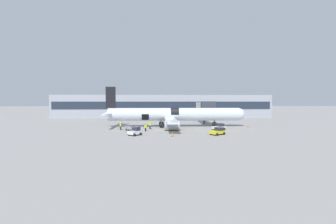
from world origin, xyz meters
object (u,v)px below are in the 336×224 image
Objects in this scene: baggage_tug_lead at (218,131)px; ground_crew_loader_a at (121,126)px; baggage_tug_rear at (135,132)px; ground_crew_driver at (146,127)px; airplane at (173,115)px; baggage_tug_mid at (219,127)px; ground_crew_loader_b at (150,125)px; baggage_cart_loading at (131,128)px.

baggage_tug_lead is 21.37m from ground_crew_loader_a.
ground_crew_driver reaches higher than baggage_tug_rear.
baggage_tug_lead is at bearing -21.83° from ground_crew_loader_a.
airplane is 11.35× the size of baggage_tug_mid.
baggage_tug_mid is 22.10m from ground_crew_loader_a.
ground_crew_loader_b is (-5.54, -4.69, -2.05)m from airplane.
airplane is at bearing 52.36° from ground_crew_driver.
baggage_tug_mid is 1.16× the size of baggage_tug_rear.
airplane is at bearing 119.19° from baggage_tug_lead.
ground_crew_loader_a is (-19.84, 7.95, 0.33)m from baggage_tug_lead.
baggage_cart_loading is at bearing 157.47° from baggage_tug_lead.
baggage_tug_lead is 2.07× the size of ground_crew_driver.
baggage_tug_mid reaches higher than baggage_tug_lead.
baggage_cart_loading is at bearing 154.11° from ground_crew_driver.
ground_crew_driver reaches higher than baggage_tug_mid.
baggage_tug_lead is at bearing -22.53° from baggage_cart_loading.
baggage_tug_rear is at bearing -158.52° from baggage_tug_mid.
baggage_tug_rear is (-15.84, 0.02, 0.04)m from baggage_tug_lead.
airplane is 10.91× the size of baggage_tug_lead.
ground_crew_driver is (-6.38, -8.28, -2.14)m from airplane.
airplane is at bearing 59.91° from baggage_tug_rear.
ground_crew_loader_b is at bearing 172.33° from baggage_tug_mid.
baggage_tug_mid is at bearing 5.17° from ground_crew_driver.
airplane is 20.39× the size of ground_crew_loader_b.
baggage_tug_rear is 1.72× the size of ground_crew_driver.
baggage_tug_rear is 1.55× the size of ground_crew_loader_b.
airplane is 12.33m from baggage_tug_mid.
ground_crew_loader_a is (-12.06, -5.98, -2.03)m from airplane.
baggage_tug_rear reaches higher than baggage_tug_mid.
ground_crew_loader_a is (-4.00, 7.93, 0.29)m from baggage_tug_rear.
ground_crew_driver is at bearing -127.64° from airplane.
baggage_tug_mid reaches higher than baggage_cart_loading.
baggage_cart_loading is at bearing -16.80° from ground_crew_loader_a.
baggage_cart_loading is (-1.49, 7.17, -0.19)m from baggage_tug_rear.
airplane reaches higher than ground_crew_driver.
airplane reaches higher than baggage_tug_rear.
airplane is 22.58× the size of ground_crew_driver.
ground_crew_loader_a reaches higher than baggage_tug_lead.
ground_crew_driver is at bearing -103.18° from ground_crew_loader_b.
baggage_tug_rear reaches higher than baggage_cart_loading.
ground_crew_loader_a reaches higher than baggage_tug_rear.
ground_crew_loader_a is at bearing 177.90° from baggage_tug_mid.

